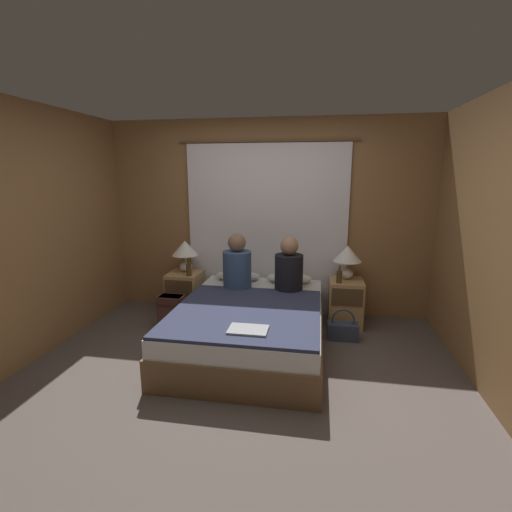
% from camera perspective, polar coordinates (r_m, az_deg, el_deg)
% --- Properties ---
extents(ground_plane, '(16.00, 16.00, 0.00)m').
position_cam_1_polar(ground_plane, '(3.59, -2.62, -17.93)').
color(ground_plane, '#564C47').
extents(wall_back, '(4.25, 0.06, 2.50)m').
position_cam_1_polar(wall_back, '(4.86, 1.69, 5.84)').
color(wall_back, olive).
rests_on(wall_back, ground_plane).
extents(wall_left, '(0.06, 3.59, 2.50)m').
position_cam_1_polar(wall_left, '(4.14, -32.54, 2.68)').
color(wall_left, olive).
rests_on(wall_left, ground_plane).
extents(wall_right, '(0.06, 3.59, 2.50)m').
position_cam_1_polar(wall_right, '(3.38, 34.38, 0.65)').
color(wall_right, olive).
rests_on(wall_right, ground_plane).
extents(curtain_panel, '(2.27, 0.02, 2.22)m').
position_cam_1_polar(curtain_panel, '(4.82, 1.57, 4.07)').
color(curtain_panel, white).
rests_on(curtain_panel, ground_plane).
extents(bed, '(1.49, 2.08, 0.48)m').
position_cam_1_polar(bed, '(4.01, -0.76, -10.65)').
color(bed, brown).
rests_on(bed, ground_plane).
extents(nightstand_left, '(0.40, 0.46, 0.56)m').
position_cam_1_polar(nightstand_left, '(4.98, -10.84, -5.64)').
color(nightstand_left, tan).
rests_on(nightstand_left, ground_plane).
extents(nightstand_right, '(0.40, 0.46, 0.56)m').
position_cam_1_polar(nightstand_right, '(4.69, 13.58, -6.92)').
color(nightstand_right, tan).
rests_on(nightstand_right, ground_plane).
extents(lamp_left, '(0.34, 0.34, 0.41)m').
position_cam_1_polar(lamp_left, '(4.89, -10.85, 0.86)').
color(lamp_left, silver).
rests_on(lamp_left, nightstand_left).
extents(lamp_right, '(0.34, 0.34, 0.41)m').
position_cam_1_polar(lamp_right, '(4.60, 13.89, -0.03)').
color(lamp_right, silver).
rests_on(lamp_right, nightstand_right).
extents(pillow_left, '(0.57, 0.29, 0.12)m').
position_cam_1_polar(pillow_left, '(4.77, -2.79, -3.03)').
color(pillow_left, silver).
rests_on(pillow_left, bed).
extents(pillow_right, '(0.57, 0.29, 0.12)m').
position_cam_1_polar(pillow_right, '(4.67, 5.11, -3.39)').
color(pillow_right, silver).
rests_on(pillow_right, bed).
extents(blanket_on_bed, '(1.43, 1.48, 0.03)m').
position_cam_1_polar(blanket_on_bed, '(3.68, -1.54, -8.58)').
color(blanket_on_bed, '#2D334C').
rests_on(blanket_on_bed, bed).
extents(person_left_in_bed, '(0.34, 0.34, 0.66)m').
position_cam_1_polar(person_left_in_bed, '(4.37, -2.93, -1.54)').
color(person_left_in_bed, '#38517A').
rests_on(person_left_in_bed, bed).
extents(person_right_in_bed, '(0.33, 0.33, 0.64)m').
position_cam_1_polar(person_right_in_bed, '(4.29, 5.08, -1.96)').
color(person_right_in_bed, black).
rests_on(person_right_in_bed, bed).
extents(beer_bottle_on_left_stand, '(0.07, 0.07, 0.22)m').
position_cam_1_polar(beer_bottle_on_left_stand, '(4.72, -10.29, -2.02)').
color(beer_bottle_on_left_stand, '#513819').
rests_on(beer_bottle_on_left_stand, nightstand_left).
extents(beer_bottle_on_right_stand, '(0.07, 0.07, 0.21)m').
position_cam_1_polar(beer_bottle_on_right_stand, '(4.46, 12.69, -3.08)').
color(beer_bottle_on_right_stand, '#513819').
rests_on(beer_bottle_on_right_stand, nightstand_right).
extents(laptop_on_bed, '(0.34, 0.23, 0.02)m').
position_cam_1_polar(laptop_on_bed, '(3.22, -1.22, -11.27)').
color(laptop_on_bed, '#9EA0A5').
rests_on(laptop_on_bed, blanket_on_bed).
extents(backpack_on_floor, '(0.30, 0.20, 0.40)m').
position_cam_1_polar(backpack_on_floor, '(4.58, -12.83, -8.07)').
color(backpack_on_floor, brown).
rests_on(backpack_on_floor, ground_plane).
extents(handbag_on_floor, '(0.34, 0.16, 0.35)m').
position_cam_1_polar(handbag_on_floor, '(4.33, 13.19, -11.06)').
color(handbag_on_floor, '#333D56').
rests_on(handbag_on_floor, ground_plane).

